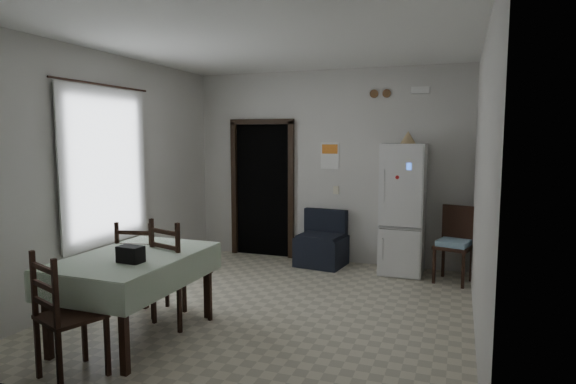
# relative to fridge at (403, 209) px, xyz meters

# --- Properties ---
(ground) EXTENTS (4.50, 4.50, 0.00)m
(ground) POSITION_rel_fridge_xyz_m (-1.18, -1.93, -0.91)
(ground) COLOR #BDB59A
(ground) RESTS_ON ground
(ceiling) EXTENTS (4.20, 4.50, 0.02)m
(ceiling) POSITION_rel_fridge_xyz_m (-1.18, -1.93, 1.99)
(ceiling) COLOR white
(ceiling) RESTS_ON ground
(wall_back) EXTENTS (4.20, 0.02, 2.90)m
(wall_back) POSITION_rel_fridge_xyz_m (-1.18, 0.32, 0.54)
(wall_back) COLOR beige
(wall_back) RESTS_ON ground
(wall_front) EXTENTS (4.20, 0.02, 2.90)m
(wall_front) POSITION_rel_fridge_xyz_m (-1.18, -4.18, 0.54)
(wall_front) COLOR beige
(wall_front) RESTS_ON ground
(wall_left) EXTENTS (0.02, 4.50, 2.90)m
(wall_left) POSITION_rel_fridge_xyz_m (-3.28, -1.93, 0.54)
(wall_left) COLOR beige
(wall_left) RESTS_ON ground
(wall_right) EXTENTS (0.02, 4.50, 2.90)m
(wall_right) POSITION_rel_fridge_xyz_m (0.92, -1.93, 0.54)
(wall_right) COLOR beige
(wall_right) RESTS_ON ground
(doorway) EXTENTS (1.06, 0.52, 2.22)m
(doorway) POSITION_rel_fridge_xyz_m (-2.23, 0.52, 0.16)
(doorway) COLOR black
(doorway) RESTS_ON ground
(window_recess) EXTENTS (0.10, 1.20, 1.60)m
(window_recess) POSITION_rel_fridge_xyz_m (-3.33, -2.13, 0.64)
(window_recess) COLOR silver
(window_recess) RESTS_ON ground
(curtain) EXTENTS (0.02, 1.45, 1.85)m
(curtain) POSITION_rel_fridge_xyz_m (-3.22, -2.13, 0.64)
(curtain) COLOR silver
(curtain) RESTS_ON ground
(curtain_rod) EXTENTS (0.02, 1.60, 0.02)m
(curtain_rod) POSITION_rel_fridge_xyz_m (-3.21, -2.13, 1.59)
(curtain_rod) COLOR black
(curtain_rod) RESTS_ON ground
(calendar) EXTENTS (0.28, 0.02, 0.40)m
(calendar) POSITION_rel_fridge_xyz_m (-1.13, 0.31, 0.71)
(calendar) COLOR white
(calendar) RESTS_ON ground
(calendar_image) EXTENTS (0.24, 0.01, 0.14)m
(calendar_image) POSITION_rel_fridge_xyz_m (-1.13, 0.30, 0.81)
(calendar_image) COLOR orange
(calendar_image) RESTS_ON ground
(light_switch) EXTENTS (0.08, 0.02, 0.12)m
(light_switch) POSITION_rel_fridge_xyz_m (-1.03, 0.31, 0.19)
(light_switch) COLOR beige
(light_switch) RESTS_ON ground
(vent_left) EXTENTS (0.12, 0.03, 0.12)m
(vent_left) POSITION_rel_fridge_xyz_m (-0.48, 0.30, 1.61)
(vent_left) COLOR brown
(vent_left) RESTS_ON ground
(vent_right) EXTENTS (0.12, 0.03, 0.12)m
(vent_right) POSITION_rel_fridge_xyz_m (-0.30, 0.30, 1.61)
(vent_right) COLOR brown
(vent_right) RESTS_ON ground
(emergency_light) EXTENTS (0.25, 0.07, 0.09)m
(emergency_light) POSITION_rel_fridge_xyz_m (0.17, 0.28, 1.64)
(emergency_light) COLOR white
(emergency_light) RESTS_ON ground
(fridge) EXTENTS (0.59, 0.59, 1.81)m
(fridge) POSITION_rel_fridge_xyz_m (0.00, 0.00, 0.00)
(fridge) COLOR silver
(fridge) RESTS_ON ground
(tan_cone) EXTENTS (0.23, 0.23, 0.17)m
(tan_cone) POSITION_rel_fridge_xyz_m (0.04, 0.01, 0.99)
(tan_cone) COLOR tan
(tan_cone) RESTS_ON fridge
(navy_seat) EXTENTS (0.75, 0.73, 0.81)m
(navy_seat) POSITION_rel_fridge_xyz_m (-1.17, 0.00, -0.50)
(navy_seat) COLOR black
(navy_seat) RESTS_ON ground
(corner_chair) EXTENTS (0.53, 0.53, 1.00)m
(corner_chair) POSITION_rel_fridge_xyz_m (0.68, -0.24, -0.41)
(corner_chair) COLOR black
(corner_chair) RESTS_ON ground
(dining_table) EXTENTS (1.02, 1.54, 0.80)m
(dining_table) POSITION_rel_fridge_xyz_m (-2.13, -3.08, -0.51)
(dining_table) COLOR #ADC2A6
(dining_table) RESTS_ON ground
(black_bag) EXTENTS (0.23, 0.15, 0.15)m
(black_bag) POSITION_rel_fridge_xyz_m (-1.98, -3.32, -0.04)
(black_bag) COLOR black
(black_bag) RESTS_ON dining_table
(dining_chair_far_left) EXTENTS (0.51, 0.51, 1.02)m
(dining_chair_far_left) POSITION_rel_fridge_xyz_m (-2.46, -2.51, -0.40)
(dining_chair_far_left) COLOR black
(dining_chair_far_left) RESTS_ON ground
(dining_chair_far_right) EXTENTS (0.58, 0.58, 1.08)m
(dining_chair_far_right) POSITION_rel_fridge_xyz_m (-1.92, -2.62, -0.36)
(dining_chair_far_right) COLOR black
(dining_chair_far_right) RESTS_ON ground
(dining_chair_near_head) EXTENTS (0.57, 0.57, 1.03)m
(dining_chair_near_head) POSITION_rel_fridge_xyz_m (-2.10, -3.91, -0.39)
(dining_chair_near_head) COLOR black
(dining_chair_near_head) RESTS_ON ground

